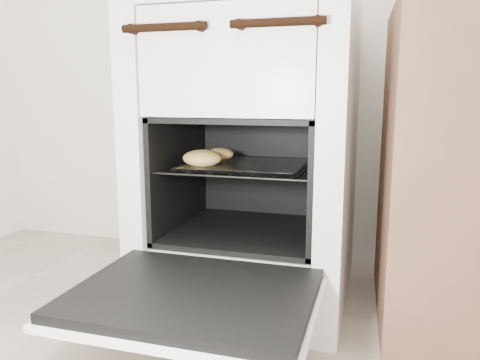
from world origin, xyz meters
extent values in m
cube|color=silver|center=(-0.14, 1.15, 0.50)|extent=(0.65, 0.69, 1.00)
cylinder|color=black|center=(-0.30, 0.79, 0.87)|extent=(0.24, 0.02, 0.02)
cylinder|color=black|center=(0.01, 0.79, 0.87)|extent=(0.24, 0.02, 0.02)
cube|color=black|center=(-0.14, 0.59, 0.23)|extent=(0.56, 0.43, 0.03)
cube|color=silver|center=(-0.14, 0.59, 0.21)|extent=(0.58, 0.45, 0.02)
cylinder|color=black|center=(-0.38, 1.07, 0.46)|extent=(0.01, 0.45, 0.01)
cylinder|color=black|center=(0.09, 1.07, 0.46)|extent=(0.01, 0.45, 0.01)
cylinder|color=black|center=(-0.14, 0.85, 0.46)|extent=(0.47, 0.01, 0.01)
cylinder|color=black|center=(-0.14, 1.28, 0.46)|extent=(0.47, 0.01, 0.01)
cylinder|color=black|center=(-0.34, 1.07, 0.46)|extent=(0.01, 0.43, 0.01)
cylinder|color=black|center=(-0.27, 1.07, 0.46)|extent=(0.01, 0.43, 0.01)
cylinder|color=black|center=(-0.21, 1.07, 0.46)|extent=(0.01, 0.43, 0.01)
cylinder|color=black|center=(-0.14, 1.07, 0.46)|extent=(0.01, 0.43, 0.01)
cylinder|color=black|center=(-0.08, 1.07, 0.46)|extent=(0.01, 0.43, 0.01)
cylinder|color=black|center=(-0.01, 1.07, 0.46)|extent=(0.01, 0.43, 0.01)
cylinder|color=black|center=(0.05, 1.07, 0.46)|extent=(0.01, 0.43, 0.01)
cube|color=silver|center=(-0.14, 1.05, 0.47)|extent=(0.37, 0.32, 0.01)
ellipsoid|color=tan|center=(-0.26, 0.95, 0.50)|extent=(0.17, 0.17, 0.05)
ellipsoid|color=tan|center=(-0.27, 0.97, 0.50)|extent=(0.11, 0.11, 0.05)
ellipsoid|color=tan|center=(-0.25, 1.10, 0.50)|extent=(0.10, 0.10, 0.04)
camera|label=1|loc=(0.26, -0.38, 0.69)|focal=35.00mm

